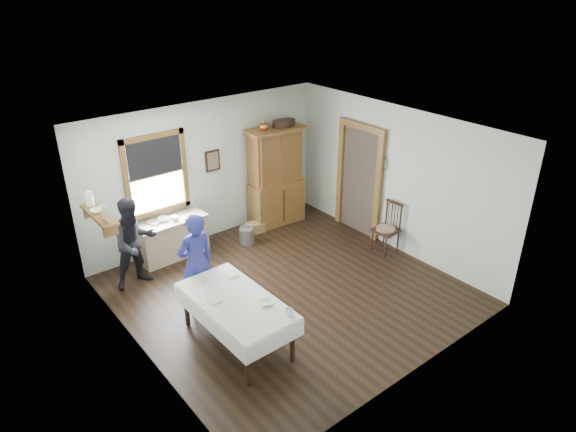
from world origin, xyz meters
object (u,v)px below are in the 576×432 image
(china_hutch, at_px, (276,177))
(dining_table, at_px, (237,321))
(figure_dark, at_px, (135,246))
(pail, at_px, (247,236))
(woman_blue, at_px, (197,267))
(work_counter, at_px, (173,238))
(wicker_basket, at_px, (255,227))
(spindle_chair, at_px, (386,228))

(china_hutch, height_order, dining_table, china_hutch)
(dining_table, height_order, figure_dark, figure_dark)
(pail, height_order, woman_blue, woman_blue)
(china_hutch, distance_m, dining_table, 3.93)
(work_counter, bearing_deg, wicker_basket, -6.98)
(china_hutch, distance_m, wicker_basket, 1.11)
(work_counter, distance_m, pail, 1.42)
(spindle_chair, bearing_deg, china_hutch, 106.85)
(woman_blue, bearing_deg, dining_table, 90.03)
(china_hutch, relative_size, spindle_chair, 2.06)
(work_counter, xyz_separation_m, woman_blue, (-0.44, -1.70, 0.38))
(china_hutch, relative_size, woman_blue, 1.34)
(dining_table, height_order, pail, dining_table)
(dining_table, distance_m, figure_dark, 2.37)
(wicker_basket, bearing_deg, work_counter, 175.08)
(china_hutch, height_order, woman_blue, china_hutch)
(woman_blue, xyz_separation_m, figure_dark, (-0.44, 1.25, -0.03))
(figure_dark, bearing_deg, pail, 0.89)
(pail, bearing_deg, china_hutch, 20.34)
(work_counter, relative_size, wicker_basket, 3.76)
(china_hutch, xyz_separation_m, spindle_chair, (0.82, -2.26, -0.52))
(figure_dark, bearing_deg, woman_blue, -70.71)
(spindle_chair, bearing_deg, dining_table, -176.15)
(wicker_basket, bearing_deg, dining_table, -129.59)
(spindle_chair, distance_m, pail, 2.65)
(dining_table, relative_size, wicker_basket, 5.26)
(china_hutch, distance_m, spindle_chair, 2.46)
(woman_blue, bearing_deg, china_hutch, -149.93)
(china_hutch, xyz_separation_m, woman_blue, (-2.79, -1.66, -0.26))
(woman_blue, height_order, figure_dark, woman_blue)
(woman_blue, bearing_deg, work_counter, -105.08)
(dining_table, bearing_deg, figure_dark, 101.04)
(work_counter, bearing_deg, pail, -19.59)
(work_counter, xyz_separation_m, pail, (1.34, -0.42, -0.22))
(wicker_basket, bearing_deg, figure_dark, -173.35)
(dining_table, height_order, woman_blue, woman_blue)
(china_hutch, distance_m, pail, 1.38)
(pail, bearing_deg, wicker_basket, 34.94)
(spindle_chair, relative_size, figure_dark, 0.68)
(wicker_basket, height_order, figure_dark, figure_dark)
(woman_blue, bearing_deg, spindle_chair, 169.87)
(figure_dark, bearing_deg, spindle_chair, -24.49)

